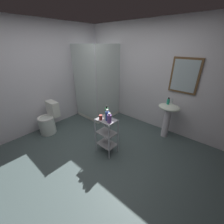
# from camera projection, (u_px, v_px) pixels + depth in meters

# --- Properties ---
(ground_plane) EXTENTS (4.20, 4.20, 0.02)m
(ground_plane) POSITION_uv_depth(u_px,v_px,m) (97.00, 155.00, 2.83)
(ground_plane) COLOR #455555
(wall_back) EXTENTS (4.20, 0.14, 2.50)m
(wall_back) POSITION_uv_depth(u_px,v_px,m) (149.00, 77.00, 3.52)
(wall_back) COLOR silver
(wall_back) RESTS_ON ground_plane
(wall_left) EXTENTS (0.10, 4.20, 2.50)m
(wall_left) POSITION_uv_depth(u_px,v_px,m) (40.00, 79.00, 3.36)
(wall_left) COLOR silver
(wall_left) RESTS_ON ground_plane
(shower_stall) EXTENTS (0.92, 0.92, 2.00)m
(shower_stall) POSITION_uv_depth(u_px,v_px,m) (98.00, 102.00, 4.15)
(shower_stall) COLOR white
(shower_stall) RESTS_ON ground_plane
(pedestal_sink) EXTENTS (0.46, 0.37, 0.81)m
(pedestal_sink) POSITION_uv_depth(u_px,v_px,m) (168.00, 114.00, 3.16)
(pedestal_sink) COLOR white
(pedestal_sink) RESTS_ON ground_plane
(sink_faucet) EXTENTS (0.03, 0.03, 0.10)m
(sink_faucet) POSITION_uv_depth(u_px,v_px,m) (172.00, 101.00, 3.12)
(sink_faucet) COLOR silver
(sink_faucet) RESTS_ON pedestal_sink
(toilet) EXTENTS (0.37, 0.49, 0.76)m
(toilet) POSITION_uv_depth(u_px,v_px,m) (49.00, 121.00, 3.43)
(toilet) COLOR white
(toilet) RESTS_ON ground_plane
(storage_cart) EXTENTS (0.38, 0.28, 0.74)m
(storage_cart) POSITION_uv_depth(u_px,v_px,m) (107.00, 133.00, 2.74)
(storage_cart) COLOR silver
(storage_cart) RESTS_ON ground_plane
(hand_soap_bottle) EXTENTS (0.06, 0.06, 0.15)m
(hand_soap_bottle) POSITION_uv_depth(u_px,v_px,m) (168.00, 101.00, 3.06)
(hand_soap_bottle) COLOR #2DBC99
(hand_soap_bottle) RESTS_ON pedestal_sink
(shampoo_bottle_blue) EXTENTS (0.08, 0.08, 0.22)m
(shampoo_bottle_blue) POSITION_uv_depth(u_px,v_px,m) (107.00, 116.00, 2.54)
(shampoo_bottle_blue) COLOR #3355B6
(shampoo_bottle_blue) RESTS_ON storage_cart
(body_wash_bottle_green) EXTENTS (0.07, 0.07, 0.24)m
(body_wash_bottle_green) POSITION_uv_depth(u_px,v_px,m) (107.00, 112.00, 2.63)
(body_wash_bottle_green) COLOR #3D9255
(body_wash_bottle_green) RESTS_ON storage_cart
(conditioner_bottle_purple) EXTENTS (0.08, 0.08, 0.18)m
(conditioner_bottle_purple) POSITION_uv_depth(u_px,v_px,m) (109.00, 118.00, 2.48)
(conditioner_bottle_purple) COLOR #7F52AE
(conditioner_bottle_purple) RESTS_ON storage_cart
(rinse_cup) EXTENTS (0.06, 0.06, 0.09)m
(rinse_cup) POSITION_uv_depth(u_px,v_px,m) (101.00, 117.00, 2.58)
(rinse_cup) COLOR #B24742
(rinse_cup) RESTS_ON storage_cart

